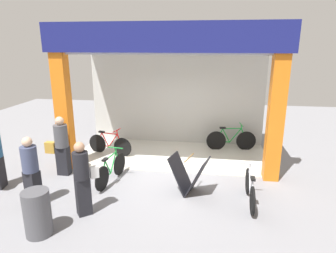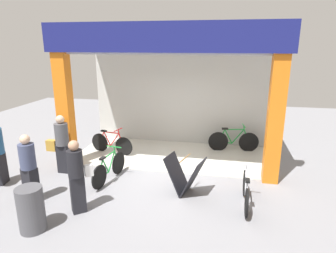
% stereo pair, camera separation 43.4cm
% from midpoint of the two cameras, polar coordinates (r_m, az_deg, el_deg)
% --- Properties ---
extents(ground_plane, '(20.22, 20.22, 0.00)m').
position_cam_midpoint_polar(ground_plane, '(8.39, -2.17, -8.85)').
color(ground_plane, gray).
rests_on(ground_plane, ground).
extents(shop_facade, '(6.31, 3.03, 4.02)m').
position_cam_midpoint_polar(shop_facade, '(9.18, -0.66, 7.47)').
color(shop_facade, beige).
rests_on(shop_facade, ground).
extents(bicycle_inside_0, '(1.53, 0.49, 0.86)m').
position_cam_midpoint_polar(bicycle_inside_0, '(9.78, -12.52, -3.41)').
color(bicycle_inside_0, black).
rests_on(bicycle_inside_0, ground).
extents(bicycle_inside_1, '(1.66, 0.46, 0.92)m').
position_cam_midpoint_polar(bicycle_inside_1, '(10.11, 10.92, -2.54)').
color(bicycle_inside_1, black).
rests_on(bicycle_inside_1, ground).
extents(bicycle_parked_0, '(0.42, 1.55, 0.85)m').
position_cam_midpoint_polar(bicycle_parked_0, '(6.96, 13.90, -11.70)').
color(bicycle_parked_0, black).
rests_on(bicycle_parked_0, ground).
extents(bicycle_parked_1, '(0.43, 1.56, 0.87)m').
position_cam_midpoint_polar(bicycle_parked_1, '(7.87, -12.55, -8.21)').
color(bicycle_parked_1, black).
rests_on(bicycle_parked_1, ground).
extents(sandwich_board_sign, '(1.02, 0.81, 0.93)m').
position_cam_midpoint_polar(sandwich_board_sign, '(7.13, 2.31, -9.43)').
color(sandwich_board_sign, black).
rests_on(sandwich_board_sign, ground).
extents(pedestrian_0, '(0.66, 0.37, 1.64)m').
position_cam_midpoint_polar(pedestrian_0, '(8.55, -21.45, -3.41)').
color(pedestrian_0, black).
rests_on(pedestrian_0, ground).
extents(pedestrian_1, '(0.53, 0.48, 1.61)m').
position_cam_midpoint_polar(pedestrian_1, '(6.45, -18.19, -9.50)').
color(pedestrian_1, black).
rests_on(pedestrian_1, ground).
extents(pedestrian_3, '(0.43, 0.43, 1.60)m').
position_cam_midpoint_polar(pedestrian_3, '(7.23, -26.65, -7.71)').
color(pedestrian_3, black).
rests_on(pedestrian_3, ground).
extents(trash_bin, '(0.50, 0.50, 0.90)m').
position_cam_midpoint_polar(trash_bin, '(6.30, -25.92, -14.92)').
color(trash_bin, '#4C4C51').
rests_on(trash_bin, ground).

